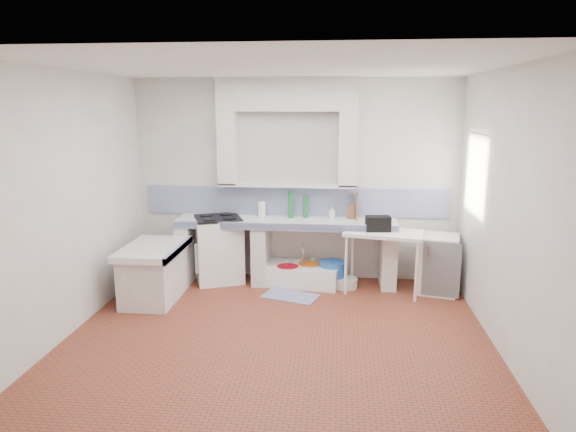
# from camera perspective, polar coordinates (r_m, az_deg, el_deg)

# --- Properties ---
(floor) EXTENTS (4.50, 4.50, 0.00)m
(floor) POSITION_cam_1_polar(r_m,az_deg,el_deg) (5.76, -1.02, -12.87)
(floor) COLOR brown
(floor) RESTS_ON ground
(ceiling) EXTENTS (4.50, 4.50, 0.00)m
(ceiling) POSITION_cam_1_polar(r_m,az_deg,el_deg) (5.24, -1.14, 16.13)
(ceiling) COLOR silver
(ceiling) RESTS_ON ground
(wall_back) EXTENTS (4.50, 0.00, 4.50)m
(wall_back) POSITION_cam_1_polar(r_m,az_deg,el_deg) (7.29, 0.79, 3.94)
(wall_back) COLOR silver
(wall_back) RESTS_ON ground
(wall_front) EXTENTS (4.50, 0.00, 4.50)m
(wall_front) POSITION_cam_1_polar(r_m,az_deg,el_deg) (3.41, -5.10, -5.55)
(wall_front) COLOR silver
(wall_front) RESTS_ON ground
(wall_left) EXTENTS (0.00, 4.50, 4.50)m
(wall_left) POSITION_cam_1_polar(r_m,az_deg,el_deg) (6.02, -22.88, 1.27)
(wall_left) COLOR silver
(wall_left) RESTS_ON ground
(wall_right) EXTENTS (0.00, 4.50, 4.50)m
(wall_right) POSITION_cam_1_polar(r_m,az_deg,el_deg) (5.53, 22.74, 0.40)
(wall_right) COLOR silver
(wall_right) RESTS_ON ground
(alcove_mass) EXTENTS (1.90, 0.25, 0.45)m
(alcove_mass) POSITION_cam_1_polar(r_m,az_deg,el_deg) (7.10, -0.10, 13.24)
(alcove_mass) COLOR silver
(alcove_mass) RESTS_ON ground
(window_frame) EXTENTS (0.35, 0.86, 1.06)m
(window_frame) POSITION_cam_1_polar(r_m,az_deg,el_deg) (6.69, 21.39, 4.11)
(window_frame) COLOR #371F11
(window_frame) RESTS_ON ground
(lace_valance) EXTENTS (0.01, 0.84, 0.24)m
(lace_valance) POSITION_cam_1_polar(r_m,az_deg,el_deg) (6.61, 20.43, 7.42)
(lace_valance) COLOR white
(lace_valance) RESTS_ON ground
(counter_slab) EXTENTS (3.00, 0.60, 0.08)m
(counter_slab) POSITION_cam_1_polar(r_m,az_deg,el_deg) (7.10, -0.24, -0.70)
(counter_slab) COLOR white
(counter_slab) RESTS_ON ground
(counter_lip) EXTENTS (3.00, 0.04, 0.10)m
(counter_lip) POSITION_cam_1_polar(r_m,az_deg,el_deg) (6.83, -0.48, -1.22)
(counter_lip) COLOR navy
(counter_lip) RESTS_ON ground
(counter_pier_left) EXTENTS (0.20, 0.55, 0.82)m
(counter_pier_left) POSITION_cam_1_polar(r_m,az_deg,el_deg) (7.48, -10.98, -3.82)
(counter_pier_left) COLOR silver
(counter_pier_left) RESTS_ON ground
(counter_pier_mid) EXTENTS (0.20, 0.55, 0.82)m
(counter_pier_mid) POSITION_cam_1_polar(r_m,az_deg,el_deg) (7.26, -2.99, -4.11)
(counter_pier_mid) COLOR silver
(counter_pier_mid) RESTS_ON ground
(counter_pier_right) EXTENTS (0.20, 0.55, 0.82)m
(counter_pier_right) POSITION_cam_1_polar(r_m,az_deg,el_deg) (7.21, 10.94, -4.43)
(counter_pier_right) COLOR silver
(counter_pier_right) RESTS_ON ground
(peninsula_top) EXTENTS (0.70, 1.10, 0.08)m
(peninsula_top) POSITION_cam_1_polar(r_m,az_deg,el_deg) (6.75, -14.63, -3.53)
(peninsula_top) COLOR white
(peninsula_top) RESTS_ON ground
(peninsula_base) EXTENTS (0.60, 1.00, 0.62)m
(peninsula_base) POSITION_cam_1_polar(r_m,az_deg,el_deg) (6.85, -14.47, -6.35)
(peninsula_base) COLOR silver
(peninsula_base) RESTS_ON ground
(peninsula_lip) EXTENTS (0.04, 1.10, 0.10)m
(peninsula_lip) POSITION_cam_1_polar(r_m,az_deg,el_deg) (6.64, -11.95, -3.64)
(peninsula_lip) COLOR navy
(peninsula_lip) RESTS_ON ground
(backsplash) EXTENTS (4.27, 0.03, 0.40)m
(backsplash) POSITION_cam_1_polar(r_m,az_deg,el_deg) (7.32, 0.77, 1.60)
(backsplash) COLOR navy
(backsplash) RESTS_ON ground
(stove) EXTENTS (0.80, 0.79, 0.89)m
(stove) POSITION_cam_1_polar(r_m,az_deg,el_deg) (7.35, -7.62, -3.73)
(stove) COLOR white
(stove) RESTS_ON ground
(sink) EXTENTS (1.08, 0.67, 0.24)m
(sink) POSITION_cam_1_polar(r_m,az_deg,el_deg) (7.24, 1.56, -6.53)
(sink) COLOR white
(sink) RESTS_ON ground
(side_table) EXTENTS (1.09, 0.75, 0.04)m
(side_table) POSITION_cam_1_polar(r_m,az_deg,el_deg) (6.95, 10.38, -5.01)
(side_table) COLOR white
(side_table) RESTS_ON ground
(fridge) EXTENTS (0.60, 0.60, 0.77)m
(fridge) POSITION_cam_1_polar(r_m,az_deg,el_deg) (7.13, 16.12, -5.08)
(fridge) COLOR white
(fridge) RESTS_ON ground
(bucket_red) EXTENTS (0.38, 0.38, 0.28)m
(bucket_red) POSITION_cam_1_polar(r_m,az_deg,el_deg) (7.16, -0.04, -6.59)
(bucket_red) COLOR #B00313
(bucket_red) RESTS_ON ground
(bucket_orange) EXTENTS (0.31, 0.31, 0.29)m
(bucket_orange) POSITION_cam_1_polar(r_m,az_deg,el_deg) (7.26, 2.40, -6.29)
(bucket_orange) COLOR #C85F13
(bucket_orange) RESTS_ON ground
(bucket_blue) EXTENTS (0.46, 0.46, 0.34)m
(bucket_blue) POSITION_cam_1_polar(r_m,az_deg,el_deg) (7.20, 4.86, -6.27)
(bucket_blue) COLOR blue
(bucket_blue) RESTS_ON ground
(basin_white) EXTENTS (0.40, 0.40, 0.13)m
(basin_white) POSITION_cam_1_polar(r_m,az_deg,el_deg) (7.16, 6.32, -7.30)
(basin_white) COLOR white
(basin_white) RESTS_ON ground
(water_bottle_a) EXTENTS (0.10, 0.10, 0.30)m
(water_bottle_a) POSITION_cam_1_polar(r_m,az_deg,el_deg) (7.40, -0.20, -5.88)
(water_bottle_a) COLOR silver
(water_bottle_a) RESTS_ON ground
(water_bottle_b) EXTENTS (0.11, 0.11, 0.32)m
(water_bottle_b) POSITION_cam_1_polar(r_m,az_deg,el_deg) (7.40, 2.77, -5.81)
(water_bottle_b) COLOR silver
(water_bottle_b) RESTS_ON ground
(black_bag) EXTENTS (0.33, 0.21, 0.20)m
(black_bag) POSITION_cam_1_polar(r_m,az_deg,el_deg) (6.83, 9.87, -0.84)
(black_bag) COLOR black
(black_bag) RESTS_ON side_table
(green_bottle_a) EXTENTS (0.10, 0.10, 0.36)m
(green_bottle_a) POSITION_cam_1_polar(r_m,az_deg,el_deg) (7.17, 0.33, 1.24)
(green_bottle_a) COLOR #1A682F
(green_bottle_a) RESTS_ON counter_slab
(green_bottle_b) EXTENTS (0.07, 0.07, 0.31)m
(green_bottle_b) POSITION_cam_1_polar(r_m,az_deg,el_deg) (7.18, 1.94, 1.02)
(green_bottle_b) COLOR #1A682F
(green_bottle_b) RESTS_ON counter_slab
(knife_block) EXTENTS (0.10, 0.08, 0.20)m
(knife_block) POSITION_cam_1_polar(r_m,az_deg,el_deg) (7.18, 6.94, 0.48)
(knife_block) COLOR brown
(knife_block) RESTS_ON counter_slab
(cutting_board) EXTENTS (0.03, 0.25, 0.33)m
(cutting_board) POSITION_cam_1_polar(r_m,az_deg,el_deg) (7.17, 7.57, 1.01)
(cutting_board) COLOR brown
(cutting_board) RESTS_ON counter_slab
(paper_towel) EXTENTS (0.13, 0.13, 0.21)m
(paper_towel) POSITION_cam_1_polar(r_m,az_deg,el_deg) (7.26, -2.90, 0.75)
(paper_towel) COLOR white
(paper_towel) RESTS_ON counter_slab
(soap_bottle) EXTENTS (0.09, 0.09, 0.17)m
(soap_bottle) POSITION_cam_1_polar(r_m,az_deg,el_deg) (7.18, 4.84, 0.43)
(soap_bottle) COLOR white
(soap_bottle) RESTS_ON counter_slab
(rug) EXTENTS (0.78, 0.59, 0.01)m
(rug) POSITION_cam_1_polar(r_m,az_deg,el_deg) (6.81, 0.29, -8.79)
(rug) COLOR navy
(rug) RESTS_ON ground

